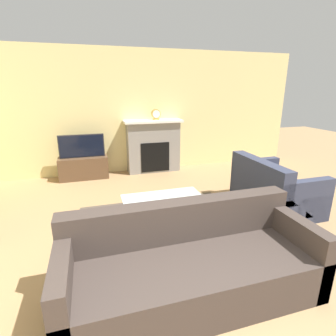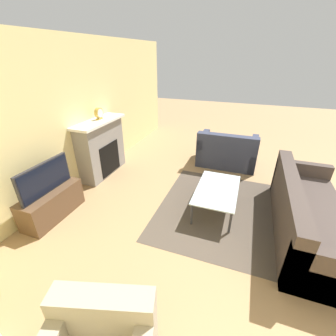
{
  "view_description": "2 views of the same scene",
  "coord_description": "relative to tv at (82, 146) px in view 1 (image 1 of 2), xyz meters",
  "views": [
    {
      "loc": [
        -0.51,
        -0.78,
        1.87
      ],
      "look_at": [
        0.59,
        2.86,
        0.71
      ],
      "focal_mm": 28.0,
      "sensor_mm": 36.0,
      "label": 1
    },
    {
      "loc": [
        -2.81,
        2.13,
        2.39
      ],
      "look_at": [
        0.2,
        3.23,
        0.74
      ],
      "focal_mm": 24.0,
      "sensor_mm": 36.0,
      "label": 2
    }
  ],
  "objects": [
    {
      "name": "coffee_table",
      "position": [
        1.09,
        -2.44,
        -0.34
      ],
      "size": [
        1.12,
        0.66,
        0.4
      ],
      "color": "#333338",
      "rests_on": "ground_plane"
    },
    {
      "name": "tv",
      "position": [
        0.0,
        0.0,
        0.0
      ],
      "size": [
        0.92,
        0.06,
        0.48
      ],
      "color": "#232328",
      "rests_on": "tv_stand"
    },
    {
      "name": "couch_loveseat",
      "position": [
        2.94,
        -2.38,
        -0.42
      ],
      "size": [
        0.89,
        1.31,
        0.82
      ],
      "rotation": [
        0.0,
        0.0,
        1.57
      ],
      "color": "#33384C",
      "rests_on": "ground_plane"
    },
    {
      "name": "couch_sectional",
      "position": [
        0.97,
        -3.75,
        -0.42
      ],
      "size": [
        2.31,
        0.88,
        0.82
      ],
      "color": "#3D332D",
      "rests_on": "ground_plane"
    },
    {
      "name": "tv_stand",
      "position": [
        -0.0,
        0.0,
        -0.48
      ],
      "size": [
        1.01,
        0.39,
        0.47
      ],
      "color": "brown",
      "rests_on": "ground_plane"
    },
    {
      "name": "mantel_clock",
      "position": [
        1.63,
        0.1,
        0.6
      ],
      "size": [
        0.2,
        0.07,
        0.23
      ],
      "color": "#B79338",
      "rests_on": "fireplace"
    },
    {
      "name": "fireplace",
      "position": [
        1.56,
        0.09,
        -0.09
      ],
      "size": [
        1.31,
        0.42,
        1.19
      ],
      "color": "gray",
      "rests_on": "ground_plane"
    },
    {
      "name": "wall_back",
      "position": [
        0.69,
        0.31,
        0.64
      ],
      "size": [
        8.93,
        0.06,
        2.7
      ],
      "color": "beige",
      "rests_on": "ground_plane"
    },
    {
      "name": "area_rug",
      "position": [
        1.09,
        -2.44,
        -0.71
      ],
      "size": [
        2.32,
        1.86,
        0.0
      ],
      "color": "#4C4238",
      "rests_on": "ground_plane"
    }
  ]
}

